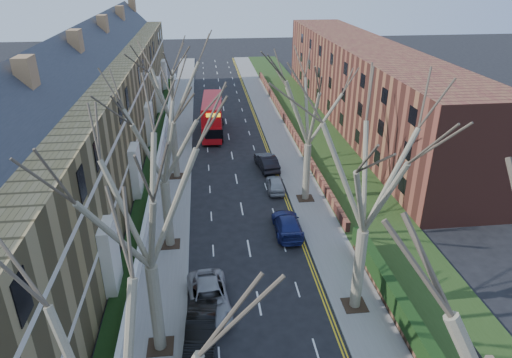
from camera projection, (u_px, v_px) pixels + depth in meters
name	position (u px, v px, depth m)	size (l,w,h in m)	color
pavement_left	(178.00, 138.00, 54.18)	(3.00, 102.00, 0.12)	slate
pavement_right	(278.00, 134.00, 55.43)	(3.00, 102.00, 0.12)	slate
terrace_left	(91.00, 116.00, 43.86)	(9.70, 78.00, 13.60)	olive
flats_right	(362.00, 84.00, 58.13)	(13.97, 54.00, 10.00)	brown
front_wall_left	(159.00, 160.00, 46.58)	(0.30, 78.00, 1.00)	white
grass_verge_right	(314.00, 132.00, 55.87)	(6.00, 102.00, 0.06)	#223814
tree_left_mid	(142.00, 190.00, 20.51)	(10.50, 10.50, 14.71)	#6A634C
tree_left_far	(159.00, 126.00, 29.63)	(10.15, 10.15, 14.22)	#6A634C
tree_left_dist	(169.00, 79.00, 40.28)	(10.50, 10.50, 14.71)	#6A634C
tree_right_mid	(371.00, 161.00, 23.50)	(10.50, 10.50, 14.71)	#6A634C
tree_right_far	(310.00, 97.00, 36.21)	(10.15, 10.15, 14.22)	#6A634C
double_decker_bus	(212.00, 117.00, 55.07)	(2.94, 10.03, 4.19)	red
car_left_mid	(201.00, 331.00, 24.69)	(1.59, 4.56, 1.50)	black
car_left_far	(209.00, 298.00, 27.22)	(2.41, 5.22, 1.45)	gray
car_right_near	(287.00, 224.00, 34.96)	(1.98, 4.86, 1.41)	navy
car_right_mid	(276.00, 184.00, 41.55)	(1.51, 3.75, 1.28)	#96999F
car_right_far	(267.00, 162.00, 45.90)	(1.62, 4.64, 1.53)	black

